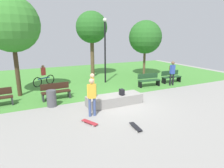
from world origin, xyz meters
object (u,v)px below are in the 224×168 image
Objects in this scene: backpack_on_ledge at (122,92)px; skateboard_by_ledge at (90,122)px; skateboard_spare at (136,127)px; concrete_ledge at (115,100)px; park_bench_far_right at (56,91)px; lamp_post at (105,45)px; skater_watching at (92,87)px; cyclist_on_bicycle at (44,77)px; skater_performing_trick at (92,94)px; park_bench_by_oak at (149,80)px; tree_slender_maple at (145,37)px; tree_broad_elm at (12,24)px; tree_leaning_ash at (92,28)px; pedestrian_with_backpack at (172,71)px; trash_bin at (52,98)px; park_bench_near_path at (171,76)px.

skateboard_by_ledge is at bearing -57.64° from backpack_on_ledge.
concrete_ledge is at bearing 80.54° from skateboard_spare.
lamp_post is at bearing 30.43° from park_bench_far_right.
cyclist_on_bicycle is at bearing 106.49° from skater_watching.
skater_performing_trick is 6.34m from park_bench_by_oak.
skater_watching is at bearing -157.51° from park_bench_by_oak.
skateboard_spare is at bearing -126.73° from tree_slender_maple.
tree_broad_elm reaches higher than skater_watching.
skater_watching is at bearing -47.79° from tree_broad_elm.
park_bench_by_oak reaches higher than skateboard_spare.
park_bench_by_oak is (5.45, 3.19, -0.55)m from skater_performing_trick.
lamp_post is (6.03, 0.82, -1.28)m from tree_broad_elm.
tree_leaning_ash reaches higher than park_bench_far_right.
cyclist_on_bicycle is (1.66, 1.99, -3.51)m from tree_broad_elm.
skater_performing_trick is 0.99× the size of pedestrian_with_backpack.
tree_broad_elm is at bearing -172.28° from lamp_post.
concrete_ledge reaches higher than skateboard_by_ledge.
backpack_on_ledge is 8.20m from tree_slender_maple.
lamp_post is at bearing 71.68° from concrete_ledge.
skater_watching is 6.84m from pedestrian_with_backpack.
skater_performing_trick is at bearing -110.50° from tree_leaning_ash.
park_bench_far_right is at bearing -41.33° from tree_broad_elm.
cyclist_on_bicycle is at bearing -152.32° from backpack_on_ledge.
park_bench_by_oak is at bearing 124.31° from backpack_on_ledge.
cyclist_on_bicycle reaches higher than trash_bin.
skateboard_spare is 7.58m from pedestrian_with_backpack.
tree_slender_maple is (7.65, 7.08, 3.33)m from skateboard_by_ledge.
pedestrian_with_backpack is (7.49, 3.38, 1.00)m from skateboard_by_ledge.
lamp_post is (4.18, 2.45, 2.38)m from park_bench_far_right.
park_bench_far_right is 1.90× the size of trash_bin.
tree_broad_elm reaches higher than tree_slender_maple.
park_bench_near_path is at bearing -7.50° from tree_broad_elm.
trash_bin is at bearing -111.04° from backpack_on_ledge.
lamp_post reaches higher than skater_watching.
skateboard_by_ledge is at bearing -65.42° from tree_broad_elm.
tree_broad_elm is 6.22m from lamp_post.
pedestrian_with_backpack reaches higher than skateboard_by_ledge.
lamp_post is 2.70× the size of pedestrian_with_backpack.
skateboard_by_ledge is at bearing -68.98° from trash_bin.
skater_watching is 1.07× the size of cyclist_on_bicycle.
park_bench_near_path reaches higher than skateboard_spare.
lamp_post is at bearing 165.88° from backpack_on_ledge.
skater_watching reaches higher than concrete_ledge.
skater_performing_trick is 6.41m from tree_broad_elm.
park_bench_far_right reaches higher than backpack_on_ledge.
park_bench_far_right is at bearing 139.38° from concrete_ledge.
skater_performing_trick is 0.36× the size of tree_slender_maple.
skater_watching is at bearing 65.63° from skateboard_by_ledge.
park_bench_by_oak is at bearing 33.71° from skateboard_by_ledge.
pedestrian_with_backpack reaches higher than park_bench_near_path.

